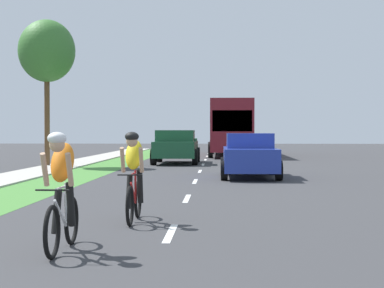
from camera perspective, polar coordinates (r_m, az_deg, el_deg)
ground_plane at (r=21.15m, az=0.39°, el=-3.16°), size 120.00×120.00×0.00m
grass_verge at (r=21.75m, az=-11.16°, el=-3.05°), size 2.02×70.00×0.01m
sidewalk_concrete at (r=22.28m, az=-16.00°, el=-2.97°), size 1.85×70.00×0.10m
lane_markings_center at (r=25.14m, az=0.71°, el=-2.46°), size 0.12×52.71×0.01m
cyclist_lead at (r=8.51m, az=-11.64°, el=-4.11°), size 0.42×1.72×1.58m
cyclist_trailing at (r=11.10m, az=-5.26°, el=-2.87°), size 0.42×1.72×1.58m
sedan_blue at (r=21.91m, az=5.19°, el=-1.00°), size 1.98×4.30×1.52m
pickup_dark_green at (r=31.15m, az=-1.43°, el=-0.25°), size 2.22×5.10×1.64m
bus_maroon at (r=41.55m, az=3.47°, el=1.69°), size 2.78×11.60×3.48m
street_tree_near at (r=29.60m, az=-12.92°, el=8.08°), size 2.55×2.55×6.62m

